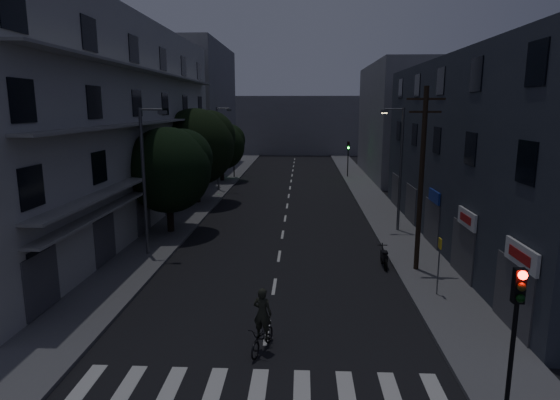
# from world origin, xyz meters

# --- Properties ---
(ground) EXTENTS (160.00, 160.00, 0.00)m
(ground) POSITION_xyz_m (0.00, 25.00, 0.00)
(ground) COLOR black
(ground) RESTS_ON ground
(sidewalk_left) EXTENTS (3.00, 90.00, 0.15)m
(sidewalk_left) POSITION_xyz_m (-7.50, 25.00, 0.07)
(sidewalk_left) COLOR #565659
(sidewalk_left) RESTS_ON ground
(sidewalk_right) EXTENTS (3.00, 90.00, 0.15)m
(sidewalk_right) POSITION_xyz_m (7.50, 25.00, 0.07)
(sidewalk_right) COLOR #565659
(sidewalk_right) RESTS_ON ground
(crosswalk) EXTENTS (10.90, 3.00, 0.01)m
(crosswalk) POSITION_xyz_m (-0.00, -2.00, 0.00)
(crosswalk) COLOR beige
(crosswalk) RESTS_ON ground
(lane_markings) EXTENTS (0.15, 60.50, 0.01)m
(lane_markings) POSITION_xyz_m (0.00, 31.25, 0.01)
(lane_markings) COLOR beige
(lane_markings) RESTS_ON ground
(building_left) EXTENTS (7.00, 36.00, 14.00)m
(building_left) POSITION_xyz_m (-11.98, 18.00, 6.99)
(building_left) COLOR #A9A9A4
(building_left) RESTS_ON ground
(building_right) EXTENTS (6.19, 28.00, 11.00)m
(building_right) POSITION_xyz_m (11.99, 14.00, 5.50)
(building_right) COLOR #2A2F39
(building_right) RESTS_ON ground
(building_far_left) EXTENTS (6.00, 20.00, 16.00)m
(building_far_left) POSITION_xyz_m (-12.00, 48.00, 8.00)
(building_far_left) COLOR slate
(building_far_left) RESTS_ON ground
(building_far_right) EXTENTS (6.00, 20.00, 13.00)m
(building_far_right) POSITION_xyz_m (12.00, 42.00, 6.50)
(building_far_right) COLOR slate
(building_far_right) RESTS_ON ground
(building_far_end) EXTENTS (24.00, 8.00, 10.00)m
(building_far_end) POSITION_xyz_m (0.00, 70.00, 5.00)
(building_far_end) COLOR slate
(building_far_end) RESTS_ON ground
(tree_near) EXTENTS (5.52, 5.52, 6.80)m
(tree_near) POSITION_xyz_m (-7.31, 15.54, 4.40)
(tree_near) COLOR black
(tree_near) RESTS_ON sidewalk_left
(tree_mid) EXTENTS (6.46, 6.46, 7.95)m
(tree_mid) POSITION_xyz_m (-7.64, 25.15, 5.12)
(tree_mid) COLOR black
(tree_mid) RESTS_ON sidewalk_left
(tree_far) EXTENTS (5.11, 5.11, 6.32)m
(tree_far) POSITION_xyz_m (-7.63, 37.40, 4.11)
(tree_far) COLOR black
(tree_far) RESTS_ON sidewalk_left
(traffic_signal_near) EXTENTS (0.28, 0.37, 4.10)m
(traffic_signal_near) POSITION_xyz_m (6.68, -2.70, 3.10)
(traffic_signal_near) COLOR black
(traffic_signal_near) RESTS_ON sidewalk_right
(traffic_signal_far_right) EXTENTS (0.28, 0.37, 4.10)m
(traffic_signal_far_right) POSITION_xyz_m (6.56, 40.79, 3.10)
(traffic_signal_far_right) COLOR black
(traffic_signal_far_right) RESTS_ON sidewalk_right
(traffic_signal_far_left) EXTENTS (0.28, 0.37, 4.10)m
(traffic_signal_far_left) POSITION_xyz_m (-6.73, 39.93, 3.10)
(traffic_signal_far_left) COLOR black
(traffic_signal_far_left) RESTS_ON sidewalk_left
(street_lamp_left_near) EXTENTS (1.51, 0.25, 8.00)m
(street_lamp_left_near) POSITION_xyz_m (-7.22, 10.71, 4.60)
(street_lamp_left_near) COLOR #515358
(street_lamp_left_near) RESTS_ON sidewalk_left
(street_lamp_right) EXTENTS (1.51, 0.25, 8.00)m
(street_lamp_right) POSITION_xyz_m (7.50, 16.51, 4.60)
(street_lamp_right) COLOR #505257
(street_lamp_right) RESTS_ON sidewalk_right
(street_lamp_left_far) EXTENTS (1.51, 0.25, 8.00)m
(street_lamp_left_far) POSITION_xyz_m (-6.88, 31.26, 4.60)
(street_lamp_left_far) COLOR #57585E
(street_lamp_left_far) RESTS_ON sidewalk_left
(utility_pole) EXTENTS (1.80, 0.24, 9.00)m
(utility_pole) POSITION_xyz_m (7.03, 8.84, 4.87)
(utility_pole) COLOR black
(utility_pole) RESTS_ON sidewalk_right
(bus_stop_sign) EXTENTS (0.06, 0.35, 2.52)m
(bus_stop_sign) POSITION_xyz_m (7.17, 5.58, 1.89)
(bus_stop_sign) COLOR #595B60
(bus_stop_sign) RESTS_ON sidewalk_right
(motorcycle) EXTENTS (0.52, 1.79, 1.15)m
(motorcycle) POSITION_xyz_m (5.54, 9.52, 0.45)
(motorcycle) COLOR black
(motorcycle) RESTS_ON ground
(cyclist) EXTENTS (1.15, 1.89, 2.27)m
(cyclist) POSITION_xyz_m (-0.04, 0.67, 0.76)
(cyclist) COLOR black
(cyclist) RESTS_ON ground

